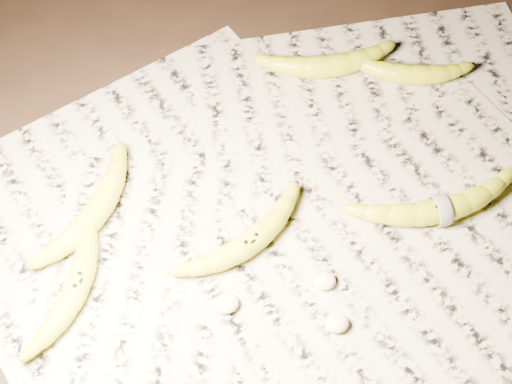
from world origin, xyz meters
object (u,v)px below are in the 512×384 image
object	(u,v)px
banana_taped	(441,209)
banana_upper_a	(328,65)
banana_center	(250,242)
banana_left_b	(96,210)
banana_left_a	(78,283)
banana_upper_b	(411,73)

from	to	relation	value
banana_taped	banana_upper_a	distance (m)	0.29
banana_center	banana_upper_a	distance (m)	0.33
banana_left_b	banana_left_a	bearing A→B (deg)	-159.05
banana_upper_a	banana_center	bearing A→B (deg)	-119.15
banana_center	banana_upper_a	size ratio (longest dim) A/B	0.97
banana_left_a	banana_center	xyz separation A→B (m)	(0.23, -0.00, 0.00)
banana_center	banana_upper_b	bearing A→B (deg)	10.86
banana_upper_a	banana_upper_b	world-z (taller)	banana_upper_a
banana_left_a	banana_taped	xyz separation A→B (m)	(0.49, -0.03, 0.00)
banana_left_b	banana_center	distance (m)	0.21
banana_left_a	banana_left_b	world-z (taller)	banana_left_b
banana_left_a	banana_left_b	xyz separation A→B (m)	(0.04, 0.10, 0.00)
banana_left_a	banana_center	bearing A→B (deg)	-61.26
banana_taped	banana_upper_a	xyz separation A→B (m)	(-0.06, 0.29, 0.00)
banana_left_b	banana_upper_a	size ratio (longest dim) A/B	0.99
banana_left_a	banana_center	size ratio (longest dim) A/B	1.04
banana_center	banana_upper_a	world-z (taller)	banana_upper_a
banana_upper_a	banana_taped	bearing A→B (deg)	-69.72
banana_left_a	banana_left_b	size ratio (longest dim) A/B	1.02
banana_left_b	banana_upper_b	size ratio (longest dim) A/B	1.17
banana_left_a	banana_left_b	distance (m)	0.11
banana_left_b	banana_upper_b	distance (m)	0.52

